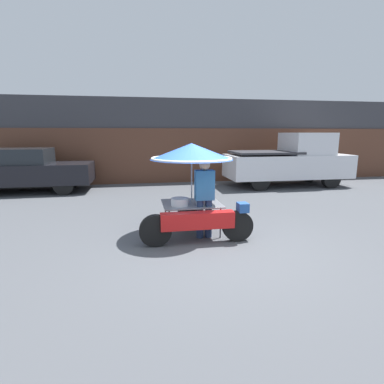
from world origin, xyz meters
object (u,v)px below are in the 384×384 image
at_px(vendor_person, 204,195).
at_px(parked_car, 23,170).
at_px(vendor_motorcycle_cart, 193,167).
at_px(pickup_truck, 290,161).

height_order(vendor_person, parked_car, vendor_person).
height_order(vendor_motorcycle_cart, vendor_person, vendor_motorcycle_cart).
bearing_deg(vendor_motorcycle_cart, vendor_person, -50.71).
xyz_separation_m(vendor_motorcycle_cart, pickup_truck, (4.96, 5.19, -0.43)).
relative_size(vendor_motorcycle_cart, pickup_truck, 0.46).
bearing_deg(pickup_truck, parked_car, 177.98).
relative_size(vendor_person, parked_car, 0.35).
height_order(vendor_person, pickup_truck, pickup_truck).
bearing_deg(parked_car, vendor_motorcycle_cart, -46.96).
xyz_separation_m(vendor_motorcycle_cart, vendor_person, (0.20, -0.24, -0.53)).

